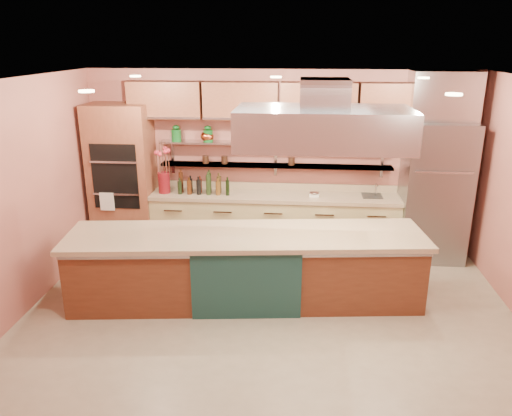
# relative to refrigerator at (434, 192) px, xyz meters

# --- Properties ---
(floor) EXTENTS (6.00, 5.00, 0.02)m
(floor) POSITION_rel_refrigerator_xyz_m (-2.35, -2.14, -1.06)
(floor) COLOR gray
(floor) RESTS_ON ground
(ceiling) EXTENTS (6.00, 5.00, 0.02)m
(ceiling) POSITION_rel_refrigerator_xyz_m (-2.35, -2.14, 1.75)
(ceiling) COLOR black
(ceiling) RESTS_ON wall_back
(wall_back) EXTENTS (6.00, 0.04, 2.80)m
(wall_back) POSITION_rel_refrigerator_xyz_m (-2.35, 0.36, 0.35)
(wall_back) COLOR #A75C4F
(wall_back) RESTS_ON floor
(wall_front) EXTENTS (6.00, 0.04, 2.80)m
(wall_front) POSITION_rel_refrigerator_xyz_m (-2.35, -4.64, 0.35)
(wall_front) COLOR #A75C4F
(wall_front) RESTS_ON floor
(wall_left) EXTENTS (0.04, 5.00, 2.80)m
(wall_left) POSITION_rel_refrigerator_xyz_m (-5.35, -2.14, 0.35)
(wall_left) COLOR #A75C4F
(wall_left) RESTS_ON floor
(oven_stack) EXTENTS (0.95, 0.64, 2.30)m
(oven_stack) POSITION_rel_refrigerator_xyz_m (-4.80, 0.04, 0.10)
(oven_stack) COLOR brown
(oven_stack) RESTS_ON floor
(refrigerator) EXTENTS (0.95, 0.72, 2.10)m
(refrigerator) POSITION_rel_refrigerator_xyz_m (0.00, 0.00, 0.00)
(refrigerator) COLOR gray
(refrigerator) RESTS_ON floor
(back_counter) EXTENTS (3.84, 0.64, 0.93)m
(back_counter) POSITION_rel_refrigerator_xyz_m (-2.40, 0.06, -0.58)
(back_counter) COLOR tan
(back_counter) RESTS_ON floor
(wall_shelf_lower) EXTENTS (3.60, 0.26, 0.03)m
(wall_shelf_lower) POSITION_rel_refrigerator_xyz_m (-2.40, 0.23, 0.30)
(wall_shelf_lower) COLOR #A9ABB0
(wall_shelf_lower) RESTS_ON wall_back
(wall_shelf_upper) EXTENTS (3.60, 0.26, 0.03)m
(wall_shelf_upper) POSITION_rel_refrigerator_xyz_m (-2.40, 0.23, 0.65)
(wall_shelf_upper) COLOR #A9ABB0
(wall_shelf_upper) RESTS_ON wall_back
(upper_cabinets) EXTENTS (4.60, 0.36, 0.55)m
(upper_cabinets) POSITION_rel_refrigerator_xyz_m (-2.35, 0.18, 1.30)
(upper_cabinets) COLOR brown
(upper_cabinets) RESTS_ON wall_back
(range_hood) EXTENTS (2.00, 1.00, 0.45)m
(range_hood) POSITION_rel_refrigerator_xyz_m (-1.77, -1.59, 1.20)
(range_hood) COLOR #A9ABB0
(range_hood) RESTS_ON ceiling
(ceiling_downlights) EXTENTS (4.00, 2.80, 0.02)m
(ceiling_downlights) POSITION_rel_refrigerator_xyz_m (-2.35, -1.94, 1.72)
(ceiling_downlights) COLOR #FFE5A5
(ceiling_downlights) RESTS_ON ceiling
(island) EXTENTS (4.45, 1.42, 0.91)m
(island) POSITION_rel_refrigerator_xyz_m (-2.67, -1.59, -0.59)
(island) COLOR #5E2E1A
(island) RESTS_ON floor
(flower_vase) EXTENTS (0.24, 0.24, 0.33)m
(flower_vase) POSITION_rel_refrigerator_xyz_m (-4.13, 0.01, 0.04)
(flower_vase) COLOR maroon
(flower_vase) RESTS_ON back_counter
(oil_bottle_cluster) EXTENTS (0.90, 0.58, 0.28)m
(oil_bottle_cluster) POSITION_rel_refrigerator_xyz_m (-3.50, 0.01, 0.02)
(oil_bottle_cluster) COLOR black
(oil_bottle_cluster) RESTS_ON back_counter
(kitchen_scale) EXTENTS (0.17, 0.15, 0.08)m
(kitchen_scale) POSITION_rel_refrigerator_xyz_m (-1.79, 0.01, -0.08)
(kitchen_scale) COLOR silver
(kitchen_scale) RESTS_ON back_counter
(bar_faucet) EXTENTS (0.03, 0.03, 0.20)m
(bar_faucet) POSITION_rel_refrigerator_xyz_m (-0.85, 0.11, -0.02)
(bar_faucet) COLOR silver
(bar_faucet) RESTS_ON back_counter
(copper_kettle) EXTENTS (0.24, 0.24, 0.16)m
(copper_kettle) POSITION_rel_refrigerator_xyz_m (-3.47, 0.23, 0.74)
(copper_kettle) COLOR #BF522C
(copper_kettle) RESTS_ON wall_shelf_upper
(green_canister) EXTENTS (0.17, 0.17, 0.19)m
(green_canister) POSITION_rel_refrigerator_xyz_m (-2.75, 0.23, 0.76)
(green_canister) COLOR #104C19
(green_canister) RESTS_ON wall_shelf_upper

